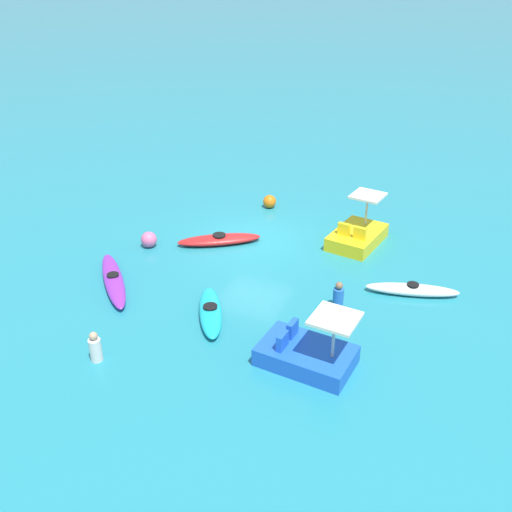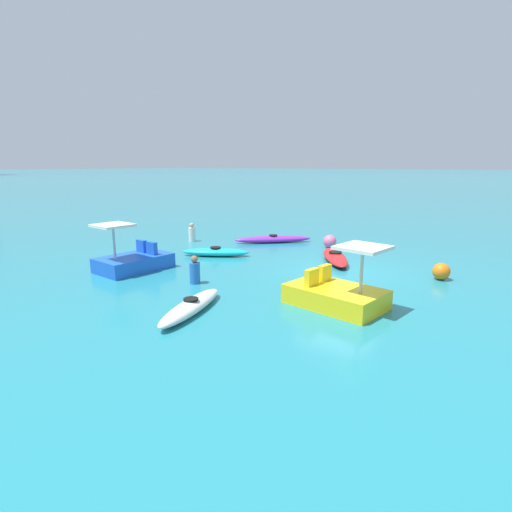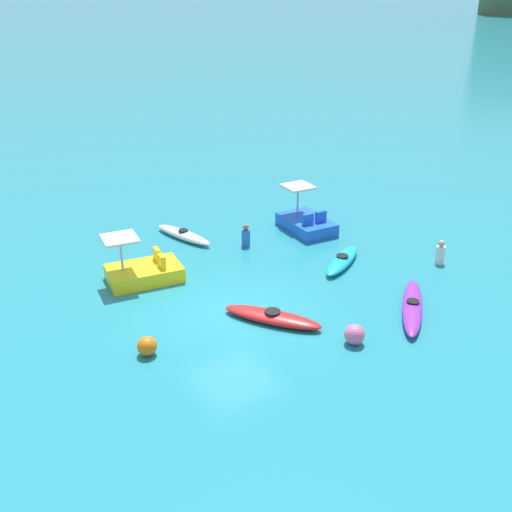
% 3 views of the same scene
% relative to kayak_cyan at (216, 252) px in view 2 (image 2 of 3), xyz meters
% --- Properties ---
extents(ground_plane, '(600.00, 600.00, 0.00)m').
position_rel_kayak_cyan_xyz_m(ground_plane, '(0.84, -5.00, -0.16)').
color(ground_plane, teal).
extents(kayak_cyan, '(1.92, 2.64, 0.37)m').
position_rel_kayak_cyan_xyz_m(kayak_cyan, '(0.00, 0.00, 0.00)').
color(kayak_cyan, '#19B7C6').
rests_on(kayak_cyan, ground_plane).
extents(kayak_red, '(2.94, 2.31, 0.37)m').
position_rel_kayak_cyan_xyz_m(kayak_red, '(1.89, -4.29, 0.00)').
color(kayak_red, red).
rests_on(kayak_red, ground_plane).
extents(kayak_purple, '(2.90, 3.03, 0.37)m').
position_rel_kayak_cyan_xyz_m(kayak_purple, '(3.70, -0.37, -0.00)').
color(kayak_purple, purple).
rests_on(kayak_purple, ground_plane).
extents(kayak_white, '(2.92, 1.32, 0.37)m').
position_rel_kayak_cyan_xyz_m(kayak_white, '(-5.19, -3.61, -0.00)').
color(kayak_white, white).
rests_on(kayak_white, ground_plane).
extents(pedal_boat_blue, '(2.55, 1.70, 1.68)m').
position_rel_kayak_cyan_xyz_m(pedal_boat_blue, '(-3.29, 0.92, 0.17)').
color(pedal_boat_blue, blue).
rests_on(pedal_boat_blue, ground_plane).
extents(pedal_boat_yellow, '(1.85, 2.62, 1.68)m').
position_rel_kayak_cyan_xyz_m(pedal_boat_yellow, '(-2.71, -6.35, 0.17)').
color(pedal_boat_yellow, yellow).
rests_on(pedal_boat_yellow, ground_plane).
extents(buoy_orange, '(0.54, 0.54, 0.54)m').
position_rel_kayak_cyan_xyz_m(buoy_orange, '(1.47, -8.08, 0.11)').
color(buoy_orange, orange).
rests_on(buoy_orange, ground_plane).
extents(buoy_pink, '(0.57, 0.57, 0.57)m').
position_rel_kayak_cyan_xyz_m(buoy_pink, '(4.10, -3.06, 0.12)').
color(buoy_pink, pink).
rests_on(buoy_pink, ground_plane).
extents(person_near_shore, '(0.36, 0.36, 0.88)m').
position_rel_kayak_cyan_xyz_m(person_near_shore, '(-3.28, -1.95, 0.22)').
color(person_near_shore, blue).
rests_on(person_near_shore, ground_plane).
extents(person_by_kayaks, '(0.40, 0.40, 0.88)m').
position_rel_kayak_cyan_xyz_m(person_by_kayaks, '(1.79, 2.98, 0.22)').
color(person_by_kayaks, silver).
rests_on(person_by_kayaks, ground_plane).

